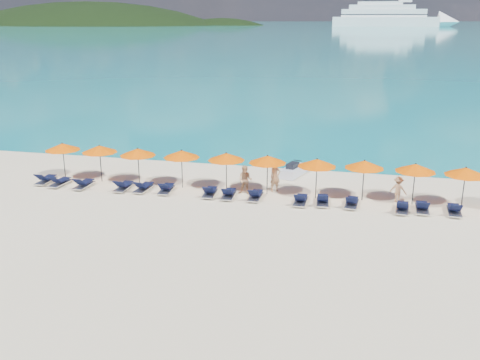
# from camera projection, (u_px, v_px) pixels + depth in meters

# --- Properties ---
(ground) EXTENTS (1400.00, 1400.00, 0.00)m
(ground) POSITION_uv_depth(u_px,v_px,m) (226.00, 221.00, 26.05)
(ground) COLOR beige
(sea) EXTENTS (1600.00, 1300.00, 0.01)m
(sea) POSITION_uv_depth(u_px,v_px,m) (364.00, 24.00, 640.42)
(sea) COLOR #1FA9B2
(sea) RESTS_ON ground
(headland_main) EXTENTS (374.00, 242.00, 126.50)m
(headland_main) POSITION_uv_depth(u_px,v_px,m) (90.00, 60.00, 605.05)
(headland_main) COLOR black
(headland_main) RESTS_ON ground
(headland_small) EXTENTS (162.00, 126.00, 85.50)m
(headland_small) POSITION_uv_depth(u_px,v_px,m) (222.00, 58.00, 590.20)
(headland_small) COLOR black
(headland_small) RESTS_ON ground
(cruise_ship) EXTENTS (117.30, 25.39, 32.41)m
(cruise_ship) POSITION_uv_depth(u_px,v_px,m) (396.00, 17.00, 502.13)
(cruise_ship) COLOR white
(cruise_ship) RESTS_ON ground
(jetski) EXTENTS (1.51, 2.52, 0.84)m
(jetski) POSITION_uv_depth(u_px,v_px,m) (294.00, 170.00, 33.35)
(jetski) COLOR silver
(jetski) RESTS_ON ground
(beachgoer_a) EXTENTS (0.75, 0.71, 1.72)m
(beachgoer_a) POSITION_uv_depth(u_px,v_px,m) (275.00, 177.00, 30.24)
(beachgoer_a) COLOR tan
(beachgoer_a) RESTS_ON ground
(beachgoer_b) EXTENTS (0.83, 0.52, 1.64)m
(beachgoer_b) POSITION_uv_depth(u_px,v_px,m) (245.00, 180.00, 29.77)
(beachgoer_b) COLOR tan
(beachgoer_b) RESTS_ON ground
(beachgoer_c) EXTENTS (1.00, 0.69, 1.42)m
(beachgoer_c) POSITION_uv_depth(u_px,v_px,m) (398.00, 189.00, 28.52)
(beachgoer_c) COLOR tan
(beachgoer_c) RESTS_ON ground
(umbrella_0) EXTENTS (2.10, 2.10, 2.28)m
(umbrella_0) POSITION_uv_depth(u_px,v_px,m) (62.00, 147.00, 32.25)
(umbrella_0) COLOR black
(umbrella_0) RESTS_ON ground
(umbrella_1) EXTENTS (2.10, 2.10, 2.28)m
(umbrella_1) POSITION_uv_depth(u_px,v_px,m) (99.00, 149.00, 31.72)
(umbrella_1) COLOR black
(umbrella_1) RESTS_ON ground
(umbrella_2) EXTENTS (2.10, 2.10, 2.28)m
(umbrella_2) POSITION_uv_depth(u_px,v_px,m) (138.00, 152.00, 31.00)
(umbrella_2) COLOR black
(umbrella_2) RESTS_ON ground
(umbrella_3) EXTENTS (2.10, 2.10, 2.28)m
(umbrella_3) POSITION_uv_depth(u_px,v_px,m) (181.00, 154.00, 30.56)
(umbrella_3) COLOR black
(umbrella_3) RESTS_ON ground
(umbrella_4) EXTENTS (2.10, 2.10, 2.28)m
(umbrella_4) POSITION_uv_depth(u_px,v_px,m) (226.00, 157.00, 29.97)
(umbrella_4) COLOR black
(umbrella_4) RESTS_ON ground
(umbrella_5) EXTENTS (2.10, 2.10, 2.28)m
(umbrella_5) POSITION_uv_depth(u_px,v_px,m) (267.00, 159.00, 29.42)
(umbrella_5) COLOR black
(umbrella_5) RESTS_ON ground
(umbrella_6) EXTENTS (2.10, 2.10, 2.28)m
(umbrella_6) POSITION_uv_depth(u_px,v_px,m) (317.00, 163.00, 28.74)
(umbrella_6) COLOR black
(umbrella_6) RESTS_ON ground
(umbrella_7) EXTENTS (2.10, 2.10, 2.28)m
(umbrella_7) POSITION_uv_depth(u_px,v_px,m) (364.00, 164.00, 28.42)
(umbrella_7) COLOR black
(umbrella_7) RESTS_ON ground
(umbrella_8) EXTENTS (2.10, 2.10, 2.28)m
(umbrella_8) POSITION_uv_depth(u_px,v_px,m) (416.00, 168.00, 27.78)
(umbrella_8) COLOR black
(umbrella_8) RESTS_ON ground
(umbrella_9) EXTENTS (2.10, 2.10, 2.28)m
(umbrella_9) POSITION_uv_depth(u_px,v_px,m) (466.00, 172.00, 27.11)
(umbrella_9) COLOR black
(umbrella_9) RESTS_ON ground
(lounger_0) EXTENTS (0.67, 1.72, 0.66)m
(lounger_0) POSITION_uv_depth(u_px,v_px,m) (46.00, 179.00, 31.89)
(lounger_0) COLOR silver
(lounger_0) RESTS_ON ground
(lounger_1) EXTENTS (0.71, 1.73, 0.66)m
(lounger_1) POSITION_uv_depth(u_px,v_px,m) (60.00, 182.00, 31.41)
(lounger_1) COLOR silver
(lounger_1) RESTS_ON ground
(lounger_2) EXTENTS (0.62, 1.70, 0.66)m
(lounger_2) POSITION_uv_depth(u_px,v_px,m) (84.00, 184.00, 31.03)
(lounger_2) COLOR silver
(lounger_2) RESTS_ON ground
(lounger_3) EXTENTS (0.63, 1.71, 0.66)m
(lounger_3) POSITION_uv_depth(u_px,v_px,m) (123.00, 186.00, 30.62)
(lounger_3) COLOR silver
(lounger_3) RESTS_ON ground
(lounger_4) EXTENTS (0.70, 1.73, 0.66)m
(lounger_4) POSITION_uv_depth(u_px,v_px,m) (144.00, 187.00, 30.43)
(lounger_4) COLOR silver
(lounger_4) RESTS_ON ground
(lounger_5) EXTENTS (0.78, 1.75, 0.66)m
(lounger_5) POSITION_uv_depth(u_px,v_px,m) (166.00, 189.00, 30.20)
(lounger_5) COLOR silver
(lounger_5) RESTS_ON ground
(lounger_6) EXTENTS (0.75, 1.74, 0.66)m
(lounger_6) POSITION_uv_depth(u_px,v_px,m) (210.00, 192.00, 29.62)
(lounger_6) COLOR silver
(lounger_6) RESTS_ON ground
(lounger_7) EXTENTS (0.73, 1.74, 0.66)m
(lounger_7) POSITION_uv_depth(u_px,v_px,m) (229.00, 194.00, 29.32)
(lounger_7) COLOR silver
(lounger_7) RESTS_ON ground
(lounger_8) EXTENTS (0.63, 1.70, 0.66)m
(lounger_8) POSITION_uv_depth(u_px,v_px,m) (255.00, 195.00, 29.08)
(lounger_8) COLOR silver
(lounger_8) RESTS_ON ground
(lounger_9) EXTENTS (0.65, 1.71, 0.66)m
(lounger_9) POSITION_uv_depth(u_px,v_px,m) (301.00, 200.00, 28.34)
(lounger_9) COLOR silver
(lounger_9) RESTS_ON ground
(lounger_10) EXTENTS (0.75, 1.74, 0.66)m
(lounger_10) POSITION_uv_depth(u_px,v_px,m) (323.00, 200.00, 28.29)
(lounger_10) COLOR silver
(lounger_10) RESTS_ON ground
(lounger_11) EXTENTS (0.72, 1.73, 0.66)m
(lounger_11) POSITION_uv_depth(u_px,v_px,m) (352.00, 202.00, 27.96)
(lounger_11) COLOR silver
(lounger_11) RESTS_ON ground
(lounger_12) EXTENTS (0.78, 1.75, 0.66)m
(lounger_12) POSITION_uv_depth(u_px,v_px,m) (402.00, 207.00, 27.21)
(lounger_12) COLOR silver
(lounger_12) RESTS_ON ground
(lounger_13) EXTENTS (0.65, 1.71, 0.66)m
(lounger_13) POSITION_uv_depth(u_px,v_px,m) (422.00, 207.00, 27.22)
(lounger_13) COLOR silver
(lounger_13) RESTS_ON ground
(lounger_14) EXTENTS (0.69, 1.73, 0.66)m
(lounger_14) POSITION_uv_depth(u_px,v_px,m) (454.00, 210.00, 26.89)
(lounger_14) COLOR silver
(lounger_14) RESTS_ON ground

